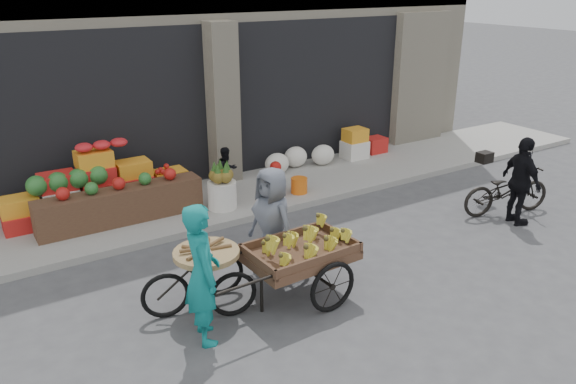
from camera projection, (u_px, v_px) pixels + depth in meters
ground at (386, 289)px, 7.79m from camera, size 80.00×80.00×0.00m
sidewalk at (246, 194)px, 11.01m from camera, size 18.00×2.20×0.12m
building at (161, 9)px, 12.93m from camera, size 14.00×6.45×7.00m
fruit_display at (112, 184)px, 9.77m from camera, size 3.10×1.12×1.24m
pineapple_bin at (222, 195)px, 10.13m from camera, size 0.52×0.52×0.50m
fire_hydrant at (276, 178)px, 10.59m from camera, size 0.22×0.22×0.71m
orange_bucket at (299, 185)px, 10.88m from camera, size 0.32×0.32×0.30m
right_bay_goods at (335, 150)px, 12.66m from camera, size 3.35×0.60×0.70m
seated_person at (227, 171)px, 10.73m from camera, size 0.51×0.43×0.93m
banana_cart at (297, 251)px, 7.30m from camera, size 2.39×1.07×0.98m
vendor_woman at (202, 274)px, 6.43m from camera, size 0.52×0.69×1.73m
tricycle_cart at (207, 270)px, 7.13m from camera, size 1.46×0.98×0.95m
vendor_grey at (272, 223)px, 7.90m from camera, size 0.65×0.87×1.63m
bicycle at (507, 190)px, 10.13m from camera, size 1.81×1.04×0.90m
cyclist at (521, 182)px, 9.60m from camera, size 0.61×0.98×1.56m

